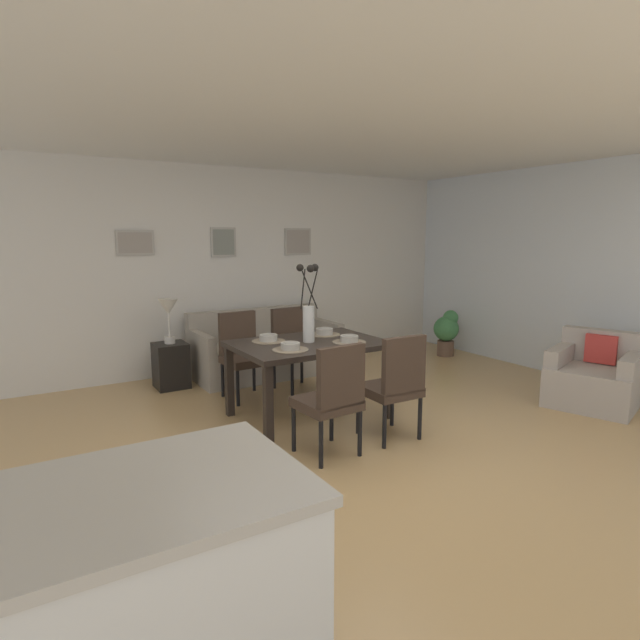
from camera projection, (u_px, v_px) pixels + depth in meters
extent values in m
plane|color=tan|center=(359.00, 458.00, 4.09)|extent=(9.00, 9.00, 0.00)
cube|color=silver|center=(212.00, 270.00, 6.61)|extent=(9.00, 0.10, 2.60)
cube|color=white|center=(592.00, 273.00, 6.09)|extent=(0.10, 6.30, 2.60)
cube|color=white|center=(333.00, 118.00, 4.00)|extent=(9.00, 7.20, 0.08)
cube|color=black|center=(309.00, 344.00, 4.91)|extent=(1.40, 0.98, 0.05)
cube|color=black|center=(339.00, 364.00, 5.66)|extent=(0.07, 0.07, 0.69)
cube|color=black|center=(229.00, 381.00, 5.00)|extent=(0.07, 0.07, 0.69)
cube|color=black|center=(389.00, 383.00, 4.93)|extent=(0.07, 0.07, 0.69)
cube|color=black|center=(268.00, 406.00, 4.28)|extent=(0.07, 0.07, 0.69)
cube|color=#3D2D23|center=(326.00, 403.00, 4.10)|extent=(0.47, 0.47, 0.08)
cube|color=#3D2D23|center=(341.00, 377.00, 3.91)|extent=(0.42, 0.09, 0.48)
cylinder|color=black|center=(331.00, 419.00, 4.40)|extent=(0.04, 0.04, 0.38)
cylinder|color=black|center=(294.00, 429.00, 4.19)|extent=(0.04, 0.04, 0.38)
cylinder|color=black|center=(360.00, 433.00, 4.09)|extent=(0.04, 0.04, 0.38)
cylinder|color=black|center=(321.00, 444.00, 3.88)|extent=(0.04, 0.04, 0.38)
cube|color=#3D2D23|center=(246.00, 360.00, 5.52)|extent=(0.46, 0.46, 0.08)
cube|color=#3D2D23|center=(237.00, 334.00, 5.64)|extent=(0.42, 0.08, 0.48)
cylinder|color=black|center=(238.00, 388.00, 5.30)|extent=(0.04, 0.04, 0.38)
cylinder|color=black|center=(270.00, 382.00, 5.51)|extent=(0.04, 0.04, 0.38)
cylinder|color=black|center=(223.00, 380.00, 5.61)|extent=(0.04, 0.04, 0.38)
cylinder|color=black|center=(254.00, 374.00, 5.82)|extent=(0.04, 0.04, 0.38)
cube|color=#3D2D23|center=(389.00, 390.00, 4.46)|extent=(0.45, 0.45, 0.08)
cube|color=#3D2D23|center=(404.00, 365.00, 4.26)|extent=(0.42, 0.07, 0.48)
cylinder|color=black|center=(392.00, 406.00, 4.75)|extent=(0.04, 0.04, 0.38)
cylinder|color=black|center=(358.00, 413.00, 4.56)|extent=(0.04, 0.04, 0.38)
cylinder|color=black|center=(420.00, 418.00, 4.43)|extent=(0.04, 0.04, 0.38)
cylinder|color=black|center=(384.00, 426.00, 4.24)|extent=(0.04, 0.04, 0.38)
cube|color=#3D2D23|center=(297.00, 353.00, 5.84)|extent=(0.47, 0.47, 0.08)
cube|color=#3D2D23|center=(288.00, 328.00, 5.95)|extent=(0.42, 0.09, 0.48)
cylinder|color=black|center=(292.00, 380.00, 5.62)|extent=(0.04, 0.04, 0.38)
cylinder|color=black|center=(321.00, 374.00, 5.84)|extent=(0.04, 0.04, 0.38)
cylinder|color=black|center=(274.00, 372.00, 5.92)|extent=(0.04, 0.04, 0.38)
cylinder|color=black|center=(302.00, 367.00, 6.14)|extent=(0.04, 0.04, 0.38)
cylinder|color=silver|center=(309.00, 324.00, 4.88)|extent=(0.11, 0.11, 0.34)
cylinder|color=black|center=(313.00, 289.00, 4.87)|extent=(0.05, 0.12, 0.37)
sphere|color=black|center=(315.00, 268.00, 4.86)|extent=(0.07, 0.07, 0.07)
cylinder|color=black|center=(303.00, 289.00, 4.85)|extent=(0.08, 0.05, 0.38)
sphere|color=black|center=(300.00, 268.00, 4.83)|extent=(0.07, 0.07, 0.07)
cylinder|color=black|center=(310.00, 290.00, 4.77)|extent=(0.15, 0.06, 0.36)
sphere|color=black|center=(310.00, 269.00, 4.70)|extent=(0.07, 0.07, 0.07)
cylinder|color=#7F705B|center=(290.00, 350.00, 4.56)|extent=(0.32, 0.32, 0.01)
cylinder|color=#B2ADA3|center=(290.00, 346.00, 4.55)|extent=(0.17, 0.17, 0.06)
cylinder|color=gray|center=(290.00, 344.00, 4.55)|extent=(0.13, 0.13, 0.04)
cylinder|color=#7F705B|center=(269.00, 341.00, 4.93)|extent=(0.32, 0.32, 0.01)
cylinder|color=#B2ADA3|center=(268.00, 338.00, 4.92)|extent=(0.17, 0.17, 0.06)
cylinder|color=gray|center=(268.00, 336.00, 4.92)|extent=(0.13, 0.13, 0.04)
cylinder|color=#7F705B|center=(349.00, 342.00, 4.88)|extent=(0.32, 0.32, 0.01)
cylinder|color=#B2ADA3|center=(349.00, 339.00, 4.87)|extent=(0.17, 0.17, 0.06)
cylinder|color=gray|center=(349.00, 337.00, 4.87)|extent=(0.13, 0.13, 0.04)
cylinder|color=#7F705B|center=(325.00, 335.00, 5.25)|extent=(0.32, 0.32, 0.01)
cylinder|color=#B2ADA3|center=(325.00, 331.00, 5.25)|extent=(0.17, 0.17, 0.06)
cylinder|color=gray|center=(325.00, 330.00, 5.24)|extent=(0.13, 0.13, 0.04)
cube|color=#A89E8E|center=(267.00, 358.00, 6.52)|extent=(1.81, 0.84, 0.42)
cube|color=#A89E8E|center=(255.00, 323.00, 6.75)|extent=(1.81, 0.16, 0.38)
cube|color=#A89E8E|center=(324.00, 328.00, 6.91)|extent=(0.10, 0.84, 0.20)
cube|color=#A89E8E|center=(200.00, 341.00, 6.04)|extent=(0.10, 0.84, 0.20)
cube|color=black|center=(171.00, 365.00, 5.95)|extent=(0.36, 0.36, 0.52)
cylinder|color=beige|center=(170.00, 340.00, 5.90)|extent=(0.12, 0.12, 0.08)
cylinder|color=beige|center=(169.00, 324.00, 5.87)|extent=(0.02, 0.02, 0.30)
cone|color=silver|center=(168.00, 307.00, 5.84)|extent=(0.22, 0.22, 0.18)
cube|color=#ADA399|center=(593.00, 387.00, 5.32)|extent=(1.01, 1.01, 0.40)
cube|color=#ADA399|center=(603.00, 346.00, 5.50)|extent=(0.40, 0.81, 0.35)
cube|color=#ADA399|center=(632.00, 365.00, 5.05)|extent=(0.69, 0.35, 0.18)
cube|color=#ADA399|center=(560.00, 355.00, 5.47)|extent=(0.69, 0.35, 0.18)
cube|color=#C63833|center=(601.00, 349.00, 5.42)|extent=(0.17, 0.31, 0.30)
cube|color=silver|center=(100.00, 636.00, 1.69)|extent=(1.35, 0.74, 0.88)
cube|color=#A8A399|center=(90.00, 506.00, 1.62)|extent=(1.39, 0.78, 0.04)
cube|color=#B2ADA3|center=(135.00, 243.00, 6.01)|extent=(0.43, 0.02, 0.29)
cube|color=#9E9389|center=(135.00, 243.00, 6.00)|extent=(0.38, 0.01, 0.24)
cube|color=#B2ADA3|center=(223.00, 242.00, 6.57)|extent=(0.33, 0.02, 0.37)
cube|color=gray|center=(224.00, 242.00, 6.56)|extent=(0.28, 0.01, 0.32)
cube|color=#B2ADA3|center=(298.00, 242.00, 7.13)|extent=(0.40, 0.02, 0.36)
cube|color=#9E9389|center=(298.00, 242.00, 7.12)|extent=(0.35, 0.01, 0.31)
cylinder|color=brown|center=(445.00, 348.00, 7.56)|extent=(0.24, 0.24, 0.22)
sphere|color=#42844C|center=(446.00, 329.00, 7.51)|extent=(0.36, 0.36, 0.36)
sphere|color=#42844C|center=(451.00, 318.00, 7.49)|extent=(0.22, 0.22, 0.22)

